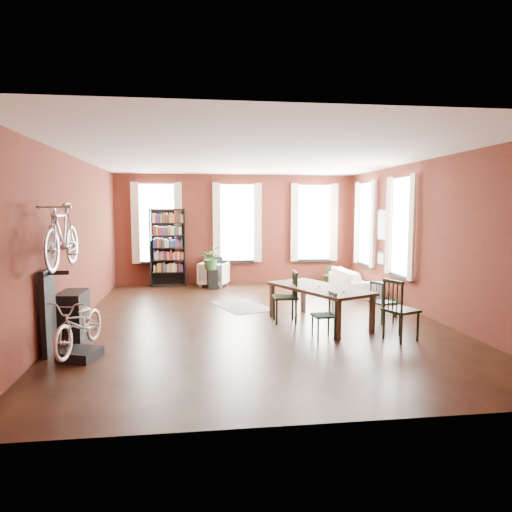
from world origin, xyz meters
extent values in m
plane|color=black|center=(0.00, 0.00, 0.00)|extent=(9.00, 9.00, 0.00)
cube|color=silver|center=(0.00, 0.00, 3.20)|extent=(7.00, 9.00, 0.04)
cube|color=#491912|center=(0.00, 4.50, 1.60)|extent=(7.00, 0.04, 3.20)
cube|color=#491912|center=(0.00, -4.50, 1.60)|extent=(7.00, 0.04, 3.20)
cube|color=#491912|center=(-3.50, 0.00, 1.60)|extent=(0.04, 9.00, 3.20)
cube|color=#491912|center=(3.50, 0.00, 1.60)|extent=(0.04, 9.00, 3.20)
cube|color=white|center=(-2.30, 4.47, 1.80)|extent=(1.00, 0.04, 2.20)
cube|color=beige|center=(-2.30, 4.40, 1.80)|extent=(1.40, 0.06, 2.30)
cube|color=white|center=(0.00, 4.47, 1.80)|extent=(1.00, 0.04, 2.20)
cube|color=beige|center=(0.00, 4.40, 1.80)|extent=(1.40, 0.06, 2.30)
cube|color=white|center=(2.30, 4.47, 1.80)|extent=(1.00, 0.04, 2.20)
cube|color=beige|center=(2.30, 4.40, 1.80)|extent=(1.40, 0.06, 2.30)
cube|color=white|center=(3.47, 1.00, 1.80)|extent=(0.04, 1.00, 2.20)
cube|color=beige|center=(3.40, 1.00, 1.80)|extent=(0.06, 1.40, 2.30)
cube|color=white|center=(3.47, 3.20, 1.80)|extent=(0.04, 1.00, 2.20)
cube|color=beige|center=(3.40, 3.20, 1.80)|extent=(0.06, 1.40, 2.30)
cube|color=black|center=(3.46, 2.10, 1.80)|extent=(0.04, 0.55, 0.75)
cube|color=black|center=(3.46, 2.10, 0.95)|extent=(0.04, 0.45, 0.35)
cube|color=#46382A|center=(1.12, -0.52, 0.36)|extent=(1.77, 2.33, 0.72)
cube|color=#183533|center=(0.95, -1.45, 0.39)|extent=(0.39, 0.39, 0.79)
cube|color=black|center=(0.51, -0.27, 0.50)|extent=(0.47, 0.47, 0.99)
cube|color=black|center=(2.21, -1.73, 0.52)|extent=(0.62, 0.62, 1.03)
cube|color=#1C3A3E|center=(2.37, -0.56, 0.40)|extent=(0.49, 0.49, 0.80)
cube|color=black|center=(-2.00, 4.30, 1.10)|extent=(1.00, 0.32, 2.20)
imported|color=silver|center=(-0.71, 4.10, 0.38)|extent=(0.94, 0.91, 0.77)
imported|color=beige|center=(2.95, 2.60, 0.41)|extent=(0.61, 2.08, 0.81)
cube|color=black|center=(-0.19, 1.25, 0.01)|extent=(1.39, 1.73, 0.01)
cube|color=black|center=(-2.89, -2.07, 0.07)|extent=(0.63, 0.63, 0.14)
cube|color=black|center=(-3.40, -1.80, 0.65)|extent=(0.16, 0.60, 1.30)
cube|color=black|center=(-3.28, -0.90, 0.40)|extent=(0.40, 0.80, 0.80)
cube|color=black|center=(-0.76, 3.65, 0.26)|extent=(0.30, 0.30, 0.53)
imported|color=#285321|center=(2.68, 4.14, 0.13)|extent=(0.51, 0.65, 0.25)
imported|color=#315C24|center=(2.83, -0.16, 0.08)|extent=(0.39, 0.48, 0.15)
imported|color=beige|center=(-2.87, -2.10, 0.89)|extent=(0.65, 0.87, 1.49)
imported|color=#A5A8AD|center=(-3.15, -1.80, 2.13)|extent=(0.47, 1.00, 1.66)
imported|color=#2C6227|center=(-0.78, 3.66, 0.79)|extent=(0.70, 0.75, 0.52)
camera|label=1|loc=(-1.17, -8.85, 2.19)|focal=32.00mm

